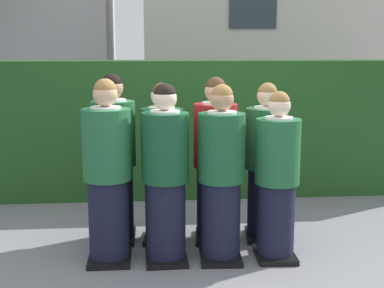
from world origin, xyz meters
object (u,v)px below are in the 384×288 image
at_px(student_front_row_0, 108,176).
at_px(student_rear_row_0, 114,162).
at_px(student_front_row_3, 277,181).
at_px(student_front_row_2, 221,178).
at_px(student_in_red_blazer, 215,164).
at_px(student_front_row_1, 166,178).
at_px(student_rear_row_1, 162,167).
at_px(student_rear_row_3, 266,166).

height_order(student_front_row_0, student_rear_row_0, student_rear_row_0).
xyz_separation_m(student_front_row_0, student_front_row_3, (1.55, -0.07, -0.06)).
bearing_deg(student_front_row_2, student_front_row_0, 176.95).
bearing_deg(student_front_row_0, student_rear_row_0, 87.61).
bearing_deg(student_front_row_2, student_in_red_blazer, 88.98).
xyz_separation_m(student_front_row_2, student_front_row_3, (0.52, -0.01, -0.03)).
relative_size(student_front_row_1, student_front_row_3, 1.05).
height_order(student_front_row_1, student_front_row_2, student_front_row_1).
bearing_deg(student_rear_row_0, student_in_red_blazer, -4.87).
distance_m(student_front_row_3, student_rear_row_1, 1.19).
bearing_deg(student_front_row_0, student_front_row_2, -3.05).
height_order(student_front_row_3, student_rear_row_0, student_rear_row_0).
bearing_deg(student_in_red_blazer, student_rear_row_3, -0.76).
relative_size(student_front_row_2, student_rear_row_1, 1.01).
xyz_separation_m(student_front_row_0, student_rear_row_1, (0.51, 0.50, -0.04)).
relative_size(student_rear_row_0, student_in_red_blazer, 1.02).
height_order(student_front_row_2, student_rear_row_3, student_front_row_2).
height_order(student_front_row_0, student_rear_row_3, student_front_row_0).
bearing_deg(student_rear_row_0, student_front_row_1, -49.63).
height_order(student_front_row_2, student_rear_row_0, student_rear_row_0).
bearing_deg(student_front_row_2, student_front_row_3, -1.21).
xyz_separation_m(student_front_row_1, student_rear_row_0, (-0.50, 0.59, 0.03)).
bearing_deg(student_front_row_3, student_rear_row_1, 151.45).
xyz_separation_m(student_front_row_3, student_rear_row_0, (-1.53, 0.62, 0.07)).
xyz_separation_m(student_front_row_1, student_rear_row_1, (-0.02, 0.54, -0.02)).
bearing_deg(student_in_red_blazer, student_front_row_1, -135.84).
bearing_deg(student_front_row_3, student_front_row_1, 178.53).
xyz_separation_m(student_rear_row_0, student_rear_row_1, (0.49, -0.05, -0.04)).
distance_m(student_front_row_3, student_rear_row_0, 1.65).
bearing_deg(student_in_red_blazer, student_front_row_0, -156.03).
bearing_deg(student_front_row_2, student_front_row_1, 178.27).
xyz_separation_m(student_front_row_0, student_rear_row_0, (0.02, 0.55, 0.01)).
height_order(student_front_row_1, student_front_row_3, student_front_row_1).
bearing_deg(student_rear_row_1, student_front_row_3, -28.55).
distance_m(student_rear_row_1, student_rear_row_3, 1.05).
relative_size(student_front_row_3, student_rear_row_3, 0.97).
distance_m(student_front_row_0, student_front_row_1, 0.53).
distance_m(student_front_row_1, student_front_row_3, 1.03).
xyz_separation_m(student_rear_row_1, student_in_red_blazer, (0.53, -0.04, 0.03)).
height_order(student_front_row_3, student_rear_row_1, student_rear_row_1).
distance_m(student_front_row_0, student_in_red_blazer, 1.14).
bearing_deg(student_front_row_0, student_front_row_3, -2.43).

